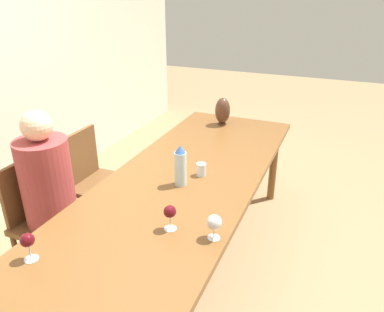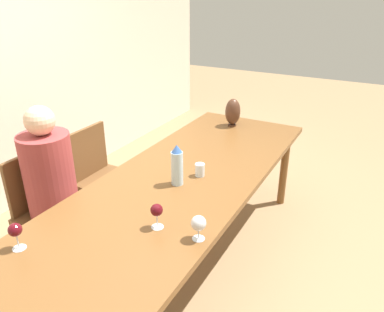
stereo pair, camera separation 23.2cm
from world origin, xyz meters
name	(u,v)px [view 2 (the right image)]	position (x,y,z in m)	size (l,w,h in m)	color
ground_plane	(180,270)	(0.00, 0.00, 0.00)	(14.00, 14.00, 0.00)	#937551
dining_table	(179,189)	(0.00, 0.00, 0.70)	(2.80, 0.96, 0.76)	brown
water_bottle	(177,165)	(-0.05, -0.02, 0.89)	(0.08, 0.08, 0.27)	silver
water_tumbler	(200,170)	(0.12, -0.09, 0.80)	(0.07, 0.07, 0.09)	silver
vase	(233,112)	(1.14, 0.10, 0.89)	(0.14, 0.14, 0.25)	#4C2D1E
wine_glass_0	(199,224)	(-0.49, -0.41, 0.85)	(0.08, 0.08, 0.13)	silver
wine_glass_1	(15,231)	(-0.98, 0.33, 0.87)	(0.07, 0.07, 0.14)	silver
wine_glass_2	(157,211)	(-0.51, -0.17, 0.86)	(0.07, 0.07, 0.14)	silver
chair_near	(49,208)	(-0.37, 0.85, 0.49)	(0.44, 0.44, 0.89)	brown
chair_far	(103,175)	(0.20, 0.85, 0.49)	(0.44, 0.44, 0.89)	brown
person_near	(53,188)	(-0.37, 0.77, 0.68)	(0.33, 0.33, 1.26)	#2D2D38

